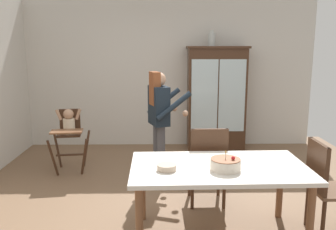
{
  "coord_description": "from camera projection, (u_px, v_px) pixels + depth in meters",
  "views": [
    {
      "loc": [
        -0.12,
        -3.99,
        1.88
      ],
      "look_at": [
        -0.05,
        0.7,
        0.95
      ],
      "focal_mm": 38.09,
      "sensor_mm": 36.0,
      "label": 1
    }
  ],
  "objects": [
    {
      "name": "serving_bowl",
      "position": [
        167.0,
        167.0,
        3.29
      ],
      "size": [
        0.18,
        0.18,
        0.05
      ],
      "primitive_type": "cylinder",
      "color": "#C6AD93",
      "rests_on": "dining_table"
    },
    {
      "name": "wall_back",
      "position": [
        169.0,
        74.0,
        6.6
      ],
      "size": [
        5.32,
        0.06,
        2.7
      ],
      "primitive_type": "cube",
      "color": "beige",
      "rests_on": "ground_plane"
    },
    {
      "name": "ground_plane",
      "position": [
        173.0,
        204.0,
        4.29
      ],
      "size": [
        6.24,
        6.24,
        0.0
      ],
      "primitive_type": "plane",
      "color": "brown"
    },
    {
      "name": "adult_person",
      "position": [
        159.0,
        114.0,
        4.79
      ],
      "size": [
        0.62,
        0.61,
        1.53
      ],
      "rotation": [
        0.0,
        0.0,
        1.9
      ],
      "color": "#47474C",
      "rests_on": "ground_plane"
    },
    {
      "name": "ceramic_vase",
      "position": [
        212.0,
        39.0,
        6.24
      ],
      "size": [
        0.13,
        0.13,
        0.27
      ],
      "color": "#B2B7B2",
      "rests_on": "china_cabinet"
    },
    {
      "name": "high_chair_with_toddler",
      "position": [
        69.0,
        129.0,
        5.28
      ],
      "size": [
        0.64,
        0.74,
        0.95
      ],
      "rotation": [
        0.0,
        0.0,
        0.13
      ],
      "color": "#422819",
      "rests_on": "ground_plane"
    },
    {
      "name": "china_cabinet",
      "position": [
        216.0,
        98.0,
        6.44
      ],
      "size": [
        1.08,
        0.48,
        1.85
      ],
      "color": "#422819",
      "rests_on": "ground_plane"
    },
    {
      "name": "dining_chair_right_end",
      "position": [
        326.0,
        182.0,
        3.5
      ],
      "size": [
        0.44,
        0.44,
        0.96
      ],
      "rotation": [
        0.0,
        0.0,
        1.58
      ],
      "color": "#422819",
      "rests_on": "ground_plane"
    },
    {
      "name": "dining_table",
      "position": [
        219.0,
        174.0,
        3.44
      ],
      "size": [
        1.71,
        0.99,
        0.74
      ],
      "color": "silver",
      "rests_on": "ground_plane"
    },
    {
      "name": "dining_chair_far_side",
      "position": [
        208.0,
        161.0,
        4.13
      ],
      "size": [
        0.45,
        0.45,
        0.96
      ],
      "rotation": [
        0.0,
        0.0,
        3.16
      ],
      "color": "#422819",
      "rests_on": "ground_plane"
    },
    {
      "name": "birthday_cake",
      "position": [
        225.0,
        164.0,
        3.29
      ],
      "size": [
        0.28,
        0.28,
        0.19
      ],
      "color": "beige",
      "rests_on": "dining_table"
    }
  ]
}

